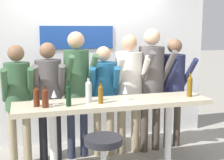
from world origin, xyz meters
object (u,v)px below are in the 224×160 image
(person_far_left, at_px, (18,92))
(wine_bottle_1, at_px, (45,97))
(wine_glass_1, at_px, (125,90))
(wine_bottle_0, at_px, (89,90))
(wine_bottle_2, at_px, (101,94))
(wine_bottle_3, at_px, (36,96))
(person_left, at_px, (49,89))
(wine_glass_0, at_px, (54,94))
(person_right, at_px, (152,76))
(person_center, at_px, (104,89))
(wine_bottle_4, at_px, (68,95))
(person_center_left, at_px, (77,80))
(wine_bottle_5, at_px, (190,86))
(person_center_right, at_px, (129,81))
(person_far_right, at_px, (174,81))
(tasting_table, at_px, (114,112))

(person_far_left, xyz_separation_m, wine_bottle_1, (0.30, -0.67, 0.06))
(person_far_left, relative_size, wine_glass_1, 9.30)
(wine_bottle_0, distance_m, wine_bottle_2, 0.17)
(wine_bottle_3, bearing_deg, person_left, 73.44)
(wine_bottle_2, xyz_separation_m, wine_glass_0, (-0.54, 0.11, 0.00))
(person_right, bearing_deg, wine_bottle_1, -163.28)
(wine_bottle_0, distance_m, wine_glass_1, 0.47)
(person_center, height_order, wine_bottle_4, person_center)
(person_center_left, xyz_separation_m, wine_bottle_5, (1.39, -0.68, -0.03))
(person_center_right, xyz_separation_m, wine_glass_0, (-1.15, -0.58, -0.01))
(person_center_right, bearing_deg, wine_glass_0, -148.85)
(person_far_right, xyz_separation_m, wine_bottle_5, (-0.11, -0.66, 0.05))
(wine_bottle_3, height_order, wine_glass_1, wine_bottle_3)
(wine_bottle_5, bearing_deg, wine_bottle_1, -178.28)
(wine_bottle_5, xyz_separation_m, wine_glass_1, (-0.88, 0.04, -0.02))
(person_center, xyz_separation_m, wine_bottle_4, (-0.61, -0.71, 0.10))
(person_center_left, relative_size, wine_bottle_1, 7.11)
(person_center_right, distance_m, wine_glass_0, 1.29)
(wine_bottle_2, xyz_separation_m, wine_glass_1, (0.34, 0.08, 0.00))
(person_far_left, bearing_deg, person_left, 6.58)
(person_far_left, bearing_deg, wine_bottle_1, -67.76)
(person_center_right, bearing_deg, wine_bottle_4, -140.08)
(person_left, relative_size, wine_bottle_1, 6.55)
(person_far_left, xyz_separation_m, wine_bottle_2, (0.96, -0.66, 0.06))
(person_far_right, xyz_separation_m, wine_bottle_0, (-1.46, -0.59, 0.04))
(wine_glass_0, distance_m, wine_glass_1, 0.89)
(wine_bottle_2, bearing_deg, wine_glass_1, 13.67)
(wine_glass_0, bearing_deg, person_far_left, 126.94)
(person_far_right, bearing_deg, wine_bottle_4, -165.74)
(wine_bottle_4, bearing_deg, wine_bottle_5, 2.43)
(person_far_left, relative_size, wine_bottle_2, 6.20)
(person_left, xyz_separation_m, wine_bottle_4, (0.16, -0.75, 0.06))
(person_center_left, bearing_deg, wine_bottle_3, -139.31)
(wine_bottle_1, distance_m, wine_bottle_4, 0.26)
(person_center_left, height_order, wine_glass_0, person_center_left)
(wine_bottle_3, xyz_separation_m, wine_bottle_4, (0.36, -0.09, 0.02))
(person_far_left, distance_m, wine_glass_0, 0.70)
(person_left, distance_m, wine_glass_1, 1.10)
(wine_glass_0, height_order, wine_glass_1, same)
(wine_bottle_1, height_order, wine_bottle_2, wine_bottle_2)
(wine_glass_1, bearing_deg, person_center, 101.64)
(tasting_table, distance_m, wine_glass_0, 0.78)
(person_center, xyz_separation_m, wine_bottle_5, (1.01, -0.64, 0.11))
(wine_bottle_4, bearing_deg, wine_bottle_0, 28.52)
(person_left, bearing_deg, wine_bottle_1, -94.58)
(wine_bottle_1, relative_size, wine_bottle_4, 0.84)
(person_center, bearing_deg, person_center_left, -174.28)
(tasting_table, xyz_separation_m, wine_bottle_2, (-0.19, -0.08, 0.27))
(tasting_table, relative_size, wine_bottle_3, 9.48)
(wine_bottle_4, bearing_deg, wine_glass_1, 8.56)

